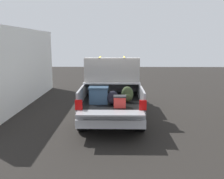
% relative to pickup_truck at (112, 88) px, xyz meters
% --- Properties ---
extents(ground_plane, '(40.00, 40.00, 0.00)m').
position_rel_pickup_truck_xyz_m(ground_plane, '(-0.36, -0.00, -0.97)').
color(ground_plane, black).
extents(pickup_truck, '(6.05, 2.06, 2.23)m').
position_rel_pickup_truck_xyz_m(pickup_truck, '(0.00, 0.00, 0.00)').
color(pickup_truck, gray).
rests_on(pickup_truck, ground_plane).
extents(building_facade, '(8.66, 0.36, 3.32)m').
position_rel_pickup_truck_xyz_m(building_facade, '(1.36, 3.90, 0.69)').
color(building_facade, white).
rests_on(building_facade, ground_plane).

